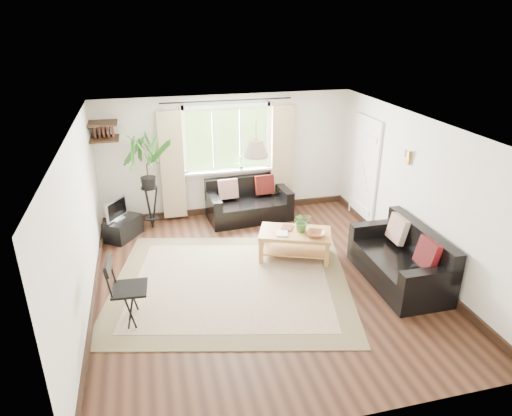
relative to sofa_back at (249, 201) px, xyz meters
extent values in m
plane|color=black|center=(-0.33, -2.29, -0.38)|extent=(5.50, 5.50, 0.00)
plane|color=white|center=(-0.33, -2.29, 2.02)|extent=(5.50, 5.50, 0.00)
cube|color=white|center=(-0.33, 0.46, 0.82)|extent=(5.00, 0.02, 2.40)
cube|color=white|center=(-0.33, -5.04, 0.82)|extent=(5.00, 0.02, 2.40)
cube|color=white|center=(-2.83, -2.29, 0.82)|extent=(0.02, 5.50, 2.40)
cube|color=white|center=(2.17, -2.29, 0.82)|extent=(0.02, 5.50, 2.40)
cube|color=beige|center=(-0.82, -2.27, -0.37)|extent=(4.17, 3.79, 0.02)
cube|color=silver|center=(2.14, -0.59, 0.62)|extent=(0.06, 0.96, 2.06)
imported|color=#3E702D|center=(0.50, -1.71, 0.27)|extent=(0.32, 0.28, 0.33)
imported|color=#985834|center=(0.65, -1.94, 0.13)|extent=(0.38, 0.38, 0.07)
imported|color=silver|center=(0.06, -1.71, 0.11)|extent=(0.24, 0.29, 0.02)
imported|color=#572A23|center=(0.21, -1.51, 0.11)|extent=(0.28, 0.30, 0.02)
cube|color=black|center=(-2.43, -0.25, -0.19)|extent=(0.72, 0.79, 0.37)
imported|color=#2D6023|center=(-0.08, 0.34, 0.69)|extent=(0.14, 0.10, 0.27)
camera|label=1|loc=(-1.89, -8.13, 3.43)|focal=32.00mm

